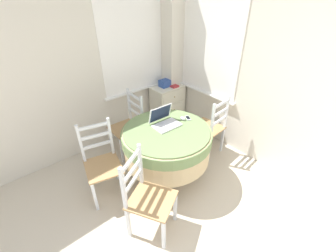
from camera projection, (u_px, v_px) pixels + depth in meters
The scene contains 12 objects.
corner_room_shell at pixel (170, 79), 2.79m from camera, with size 4.61×4.77×2.55m.
round_dining_table at pixel (167, 142), 2.87m from camera, with size 1.13×1.13×0.76m.
laptop at pixel (165, 121), 2.85m from camera, with size 0.34×0.29×0.23m.
computer_mouse at pixel (183, 118), 2.96m from camera, with size 0.05×0.08×0.04m.
cell_phone at pixel (188, 118), 3.00m from camera, with size 0.10×0.13×0.01m.
dining_chair_near_back_window at pixel (129, 126), 3.41m from camera, with size 0.45×0.41×0.97m.
dining_chair_near_right_window at pixel (210, 128), 3.37m from camera, with size 0.44×0.47×0.97m.
dining_chair_camera_near at pixel (147, 198), 2.26m from camera, with size 0.57×0.58×0.97m.
dining_chair_left_flank at pixel (102, 163), 2.69m from camera, with size 0.50×0.53×0.97m.
corner_cabinet at pixel (168, 105), 4.15m from camera, with size 0.58×0.39×0.76m.
storage_box at pixel (165, 83), 3.91m from camera, with size 0.19×0.15×0.12m.
book_on_cabinet at pixel (172, 85), 3.95m from camera, with size 0.13×0.22×0.02m.
Camera 1 is at (-0.38, -0.14, 2.28)m, focal length 24.00 mm.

